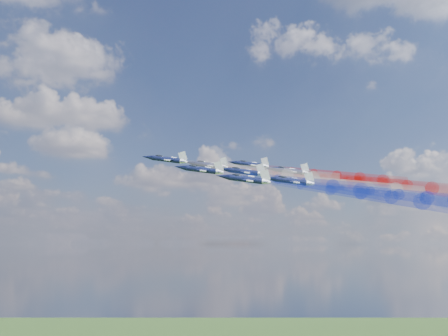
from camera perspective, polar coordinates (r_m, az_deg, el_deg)
name	(u,v)px	position (r m, az deg, el deg)	size (l,w,h in m)	color
jet_lead	(167,159)	(146.92, -6.32, 0.95)	(10.64, 13.30, 3.55)	black
trail_lead	(262,171)	(144.42, 4.20, -0.36)	(4.43, 42.27, 4.43)	white
jet_inner_left	(201,170)	(134.70, -2.52, -0.19)	(10.64, 13.30, 3.55)	black
trail_inner_left	(305,183)	(134.27, 8.92, -1.60)	(4.43, 42.27, 4.43)	#182CCE
jet_inner_right	(208,165)	(154.55, -1.73, 0.34)	(10.64, 13.30, 3.55)	black
trail_inner_right	(299,176)	(154.11, 8.23, -0.89)	(4.43, 42.27, 4.43)	red
jet_outer_left	(246,179)	(122.90, 2.40, -1.24)	(10.64, 13.30, 3.55)	black
trail_outer_left	(361,194)	(125.06, 14.78, -2.74)	(4.43, 42.27, 4.43)	#182CCE
jet_center_third	(244,172)	(142.35, 2.18, -0.41)	(10.64, 13.30, 3.55)	black
trail_center_third	(343,184)	(143.97, 12.91, -1.72)	(4.43, 42.27, 4.43)	white
jet_outer_right	(250,164)	(162.73, 2.89, 0.39)	(10.64, 13.30, 3.55)	black
trail_outer_right	(337,175)	(164.32, 12.28, -0.77)	(4.43, 42.27, 4.43)	red
jet_rear_left	(291,181)	(133.05, 7.37, -1.42)	(10.64, 13.30, 3.55)	black
trail_rear_left	(399,194)	(137.27, 18.63, -2.76)	(4.43, 42.27, 4.43)	#182CCE
jet_rear_right	(289,171)	(152.84, 7.15, -0.31)	(10.64, 13.30, 3.55)	black
trail_rear_right	(382,182)	(156.56, 17.00, -1.52)	(4.43, 42.27, 4.43)	red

